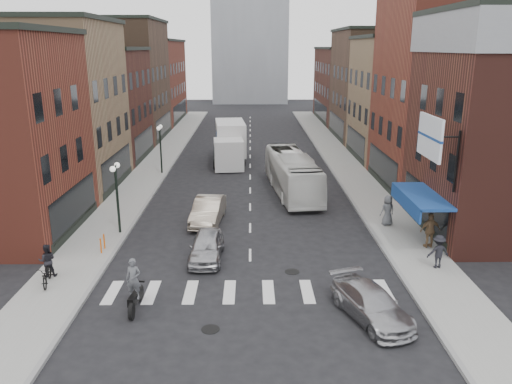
% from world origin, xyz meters
% --- Properties ---
extents(ground, '(160.00, 160.00, 0.00)m').
position_xyz_m(ground, '(0.00, 0.00, 0.00)').
color(ground, black).
rests_on(ground, ground).
extents(sidewalk_left, '(3.00, 74.00, 0.15)m').
position_xyz_m(sidewalk_left, '(-8.50, 22.00, 0.07)').
color(sidewalk_left, gray).
rests_on(sidewalk_left, ground).
extents(sidewalk_right, '(3.00, 74.00, 0.15)m').
position_xyz_m(sidewalk_right, '(8.50, 22.00, 0.07)').
color(sidewalk_right, gray).
rests_on(sidewalk_right, ground).
extents(curb_left, '(0.20, 74.00, 0.16)m').
position_xyz_m(curb_left, '(-7.00, 22.00, 0.00)').
color(curb_left, gray).
rests_on(curb_left, ground).
extents(curb_right, '(0.20, 74.00, 0.16)m').
position_xyz_m(curb_right, '(7.00, 22.00, 0.00)').
color(curb_right, gray).
rests_on(curb_right, ground).
extents(crosswalk_stripes, '(12.00, 2.20, 0.01)m').
position_xyz_m(crosswalk_stripes, '(0.00, -3.00, 0.00)').
color(crosswalk_stripes, silver).
rests_on(crosswalk_stripes, ground).
extents(bldg_left_mid_a, '(10.30, 10.20, 12.30)m').
position_xyz_m(bldg_left_mid_a, '(-14.99, 14.00, 6.15)').
color(bldg_left_mid_a, '#997554').
rests_on(bldg_left_mid_a, ground).
extents(bldg_left_mid_b, '(10.30, 10.20, 10.30)m').
position_xyz_m(bldg_left_mid_b, '(-14.99, 24.00, 5.15)').
color(bldg_left_mid_b, '#482019').
rests_on(bldg_left_mid_b, ground).
extents(bldg_left_far_a, '(10.30, 12.20, 13.30)m').
position_xyz_m(bldg_left_far_a, '(-14.99, 35.00, 6.65)').
color(bldg_left_far_a, '#4A3425').
rests_on(bldg_left_far_a, ground).
extents(bldg_left_far_b, '(10.30, 16.20, 11.30)m').
position_xyz_m(bldg_left_far_b, '(-14.99, 49.00, 5.65)').
color(bldg_left_far_b, maroon).
rests_on(bldg_left_far_b, ground).
extents(bldg_right_mid_a, '(10.30, 10.20, 14.30)m').
position_xyz_m(bldg_right_mid_a, '(15.00, 14.00, 7.15)').
color(bldg_right_mid_a, maroon).
rests_on(bldg_right_mid_a, ground).
extents(bldg_right_mid_b, '(10.30, 10.20, 11.30)m').
position_xyz_m(bldg_right_mid_b, '(14.99, 24.00, 5.65)').
color(bldg_right_mid_b, '#997554').
rests_on(bldg_right_mid_b, ground).
extents(bldg_right_far_a, '(10.30, 12.20, 12.30)m').
position_xyz_m(bldg_right_far_a, '(14.99, 35.00, 6.15)').
color(bldg_right_far_a, '#4A3425').
rests_on(bldg_right_far_a, ground).
extents(bldg_right_far_b, '(10.30, 16.20, 10.30)m').
position_xyz_m(bldg_right_far_b, '(14.99, 49.00, 5.15)').
color(bldg_right_far_b, '#482019').
rests_on(bldg_right_far_b, ground).
extents(awning_blue, '(1.80, 5.00, 0.78)m').
position_xyz_m(awning_blue, '(8.93, 2.50, 2.63)').
color(awning_blue, navy).
rests_on(awning_blue, ground).
extents(billboard_sign, '(1.52, 3.00, 3.70)m').
position_xyz_m(billboard_sign, '(8.59, 0.50, 6.13)').
color(billboard_sign, black).
rests_on(billboard_sign, ground).
extents(streetlamp_near, '(0.32, 1.22, 4.11)m').
position_xyz_m(streetlamp_near, '(-7.40, 4.00, 2.91)').
color(streetlamp_near, black).
rests_on(streetlamp_near, ground).
extents(streetlamp_far, '(0.32, 1.22, 4.11)m').
position_xyz_m(streetlamp_far, '(-7.40, 18.00, 2.91)').
color(streetlamp_far, black).
rests_on(streetlamp_far, ground).
extents(bike_rack, '(0.08, 0.68, 0.80)m').
position_xyz_m(bike_rack, '(-7.60, 1.30, 0.55)').
color(bike_rack, '#D8590C').
rests_on(bike_rack, sidewalk_left).
extents(box_truck, '(3.06, 8.58, 3.65)m').
position_xyz_m(box_truck, '(-1.84, 22.24, 1.80)').
color(box_truck, silver).
rests_on(box_truck, ground).
extents(motorcycle_rider, '(0.66, 2.21, 2.25)m').
position_xyz_m(motorcycle_rider, '(-4.63, -4.51, 1.05)').
color(motorcycle_rider, black).
rests_on(motorcycle_rider, ground).
extents(transit_bus, '(3.62, 10.73, 2.93)m').
position_xyz_m(transit_bus, '(3.06, 12.33, 1.46)').
color(transit_bus, silver).
rests_on(transit_bus, ground).
extents(sedan_left_near, '(1.68, 4.00, 1.35)m').
position_xyz_m(sedan_left_near, '(-2.18, 0.53, 0.68)').
color(sedan_left_near, '#AAA9AE').
rests_on(sedan_left_near, ground).
extents(sedan_left_far, '(2.01, 4.72, 1.52)m').
position_xyz_m(sedan_left_far, '(-2.54, 6.00, 0.76)').
color(sedan_left_far, '#B6A793').
rests_on(sedan_left_far, ground).
extents(curb_car, '(3.11, 4.67, 1.26)m').
position_xyz_m(curb_car, '(4.74, -5.26, 0.63)').
color(curb_car, '#A4A4A8').
rests_on(curb_car, ground).
extents(parked_bicycle, '(0.97, 1.84, 0.92)m').
position_xyz_m(parked_bicycle, '(-8.98, -2.44, 0.61)').
color(parked_bicycle, black).
rests_on(parked_bicycle, sidewalk_left).
extents(ped_left_solo, '(0.84, 0.61, 1.55)m').
position_xyz_m(ped_left_solo, '(-9.25, -1.63, 0.93)').
color(ped_left_solo, black).
rests_on(ped_left_solo, sidewalk_left).
extents(ped_right_a, '(1.12, 0.67, 1.63)m').
position_xyz_m(ped_right_a, '(8.92, -0.91, 0.97)').
color(ped_right_a, black).
rests_on(ped_right_a, sidewalk_right).
extents(ped_right_b, '(1.19, 0.75, 1.89)m').
position_xyz_m(ped_right_b, '(9.40, 1.61, 1.10)').
color(ped_right_b, olive).
rests_on(ped_right_b, sidewalk_right).
extents(ped_right_c, '(1.02, 0.83, 1.80)m').
position_xyz_m(ped_right_c, '(8.09, 5.05, 1.05)').
color(ped_right_c, '#53555A').
rests_on(ped_right_c, sidewalk_right).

